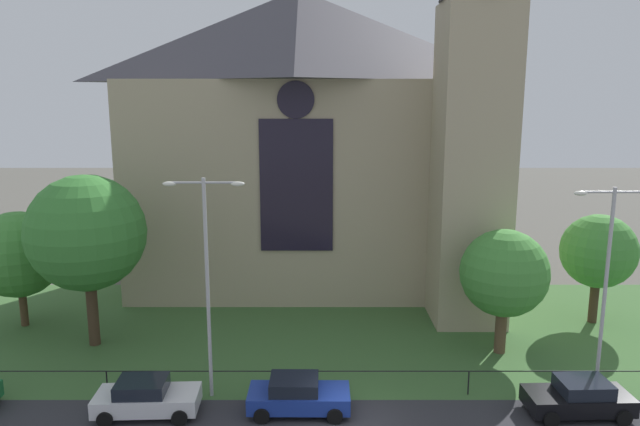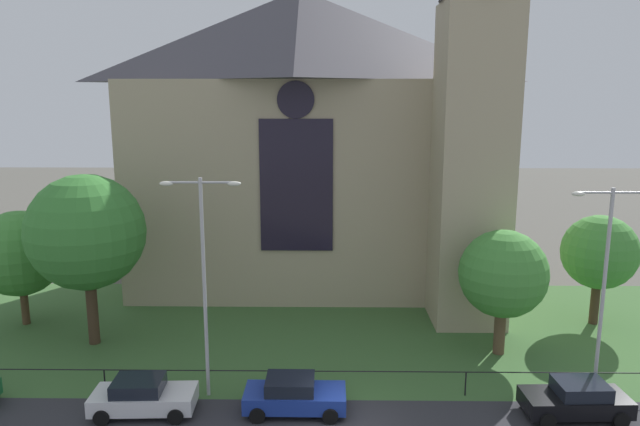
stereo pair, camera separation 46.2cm
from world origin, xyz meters
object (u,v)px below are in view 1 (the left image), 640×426
at_px(tree_left_near, 85,233).
at_px(tree_left_far, 16,255).
at_px(tree_right_far, 597,251).
at_px(church_building, 309,137).
at_px(streetlamp_far, 605,268).
at_px(parked_car_white, 145,398).
at_px(parked_car_blue, 297,395).
at_px(parked_car_black, 577,397).
at_px(tree_right_near, 503,273).
at_px(streetlamp_near, 205,264).

bearing_deg(tree_left_near, tree_left_far, 152.25).
bearing_deg(tree_right_far, church_building, 154.70).
height_order(streetlamp_far, parked_car_white, streetlamp_far).
bearing_deg(tree_left_far, streetlamp_far, -15.57).
height_order(parked_car_blue, parked_car_black, same).
distance_m(tree_right_near, parked_car_black, 7.10).
bearing_deg(tree_right_far, parked_car_white, -156.27).
bearing_deg(tree_right_near, tree_right_far, 31.78).
bearing_deg(tree_left_near, tree_right_far, 6.47).
bearing_deg(tree_left_far, parked_car_white, -44.36).
bearing_deg(tree_left_near, streetlamp_near, -37.14).
relative_size(church_building, streetlamp_near, 2.69).
bearing_deg(tree_right_far, tree_right_near, -148.22).
bearing_deg(church_building, parked_car_blue, -90.86).
xyz_separation_m(tree_left_near, streetlamp_far, (24.09, -5.46, -0.27)).
bearing_deg(tree_left_near, parked_car_black, -17.19).
relative_size(tree_right_near, tree_left_near, 0.71).
bearing_deg(parked_car_blue, tree_right_far, 30.94).
height_order(tree_right_near, parked_car_black, tree_right_near).
height_order(tree_right_near, streetlamp_near, streetlamp_near).
distance_m(tree_left_far, parked_car_black, 29.54).
bearing_deg(tree_left_near, church_building, 44.17).
relative_size(streetlamp_near, parked_car_white, 2.26).
height_order(church_building, tree_left_near, church_building).
distance_m(tree_left_near, parked_car_blue, 14.04).
xyz_separation_m(church_building, tree_left_far, (-16.38, -8.35, -6.05)).
relative_size(tree_right_far, parked_car_blue, 1.52).
height_order(tree_right_near, tree_right_far, tree_right_near).
height_order(tree_left_near, parked_car_white, tree_left_near).
distance_m(church_building, parked_car_white, 21.39).
bearing_deg(tree_right_far, parked_car_blue, -149.40).
height_order(tree_left_near, parked_car_black, tree_left_near).
bearing_deg(parked_car_blue, tree_right_near, 30.15).
bearing_deg(tree_left_far, tree_right_far, 0.89).
bearing_deg(streetlamp_far, church_building, 127.75).
bearing_deg(streetlamp_near, church_building, 75.96).
height_order(tree_right_far, streetlamp_far, streetlamp_far).
xyz_separation_m(parked_car_white, parked_car_blue, (6.25, 0.19, 0.00)).
height_order(streetlamp_far, parked_car_black, streetlamp_far).
xyz_separation_m(tree_right_near, tree_right_far, (6.69, 4.14, 0.05)).
distance_m(tree_right_near, tree_left_far, 26.54).
bearing_deg(streetlamp_far, tree_left_near, 167.22).
relative_size(streetlamp_near, parked_car_blue, 2.29).
bearing_deg(tree_left_far, parked_car_blue, -30.42).
xyz_separation_m(streetlamp_near, parked_car_blue, (3.85, -1.34, -5.26)).
xyz_separation_m(streetlamp_near, streetlamp_far, (16.87, 0.00, -0.21)).
xyz_separation_m(tree_right_far, streetlamp_far, (-3.84, -8.63, 1.53)).
xyz_separation_m(church_building, streetlamp_near, (-4.12, -16.47, -4.26)).
relative_size(tree_left_near, parked_car_white, 2.13).
distance_m(streetlamp_near, streetlamp_far, 16.88).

